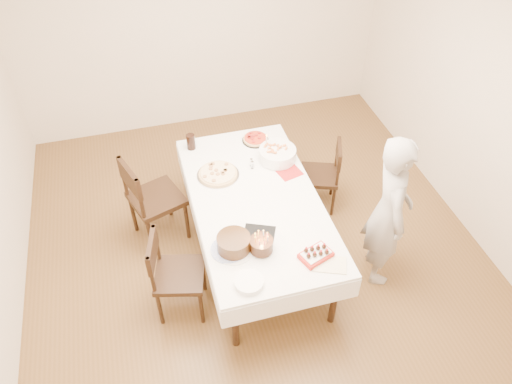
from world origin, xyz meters
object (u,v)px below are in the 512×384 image
object	(u,v)px
strawberry_box	(316,254)
dining_table	(256,227)
pasta_bowl	(277,154)
cola_glass	(191,142)
layer_cake	(234,243)
birthday_cake	(261,242)
chair_left_savory	(156,198)
chair_right_savory	(319,175)
person	(389,212)
chair_left_dessert	(180,275)
taper_candle	(267,144)
pizza_pepperoni	(255,139)
pizza_white	(218,174)

from	to	relation	value
strawberry_box	dining_table	bearing A→B (deg)	110.28
pasta_bowl	cola_glass	size ratio (longest dim) A/B	2.23
layer_cake	birthday_cake	size ratio (longest dim) A/B	1.83
dining_table	chair_left_savory	xyz separation A→B (m)	(-0.88, 0.52, 0.13)
dining_table	chair_right_savory	world-z (taller)	chair_right_savory
person	layer_cake	world-z (taller)	person
chair_left_dessert	cola_glass	xyz separation A→B (m)	(0.37, 1.34, 0.38)
chair_right_savory	chair_left_dessert	distance (m)	1.90
chair_left_savory	layer_cake	xyz separation A→B (m)	(0.55, -1.04, 0.31)
chair_left_dessert	taper_candle	bearing A→B (deg)	-122.08
taper_candle	layer_cake	size ratio (longest dim) A/B	0.73
chair_left_dessert	taper_candle	distance (m)	1.56
pizza_pepperoni	layer_cake	world-z (taller)	layer_cake
pizza_white	strawberry_box	xyz separation A→B (m)	(0.55, -1.20, 0.01)
pizza_white	layer_cake	xyz separation A→B (m)	(-0.07, -0.94, 0.05)
pizza_white	birthday_cake	size ratio (longest dim) A/B	2.10
chair_left_savory	pizza_pepperoni	bearing A→B (deg)	177.92
chair_left_savory	layer_cake	bearing A→B (deg)	98.66
chair_left_dessert	layer_cake	size ratio (longest dim) A/B	2.53
person	chair_right_savory	bearing A→B (deg)	27.93
cola_glass	birthday_cake	size ratio (longest dim) A/B	0.85
chair_left_savory	person	distance (m)	2.23
cola_glass	strawberry_box	world-z (taller)	cola_glass
layer_cake	birthday_cake	xyz separation A→B (m)	(0.21, -0.07, 0.03)
chair_left_savory	taper_candle	xyz separation A→B (m)	(1.15, 0.08, 0.37)
pizza_white	chair_left_savory	bearing A→B (deg)	170.97
pasta_bowl	layer_cake	distance (m)	1.24
chair_right_savory	pasta_bowl	size ratio (longest dim) A/B	2.24
dining_table	chair_left_savory	bearing A→B (deg)	149.48
pizza_white	birthday_cake	xyz separation A→B (m)	(0.14, -1.01, 0.08)
layer_cake	birthday_cake	distance (m)	0.23
chair_right_savory	person	bearing A→B (deg)	-56.85
dining_table	person	distance (m)	1.26
dining_table	pizza_pepperoni	xyz separation A→B (m)	(0.23, 0.86, 0.40)
chair_right_savory	chair_left_savory	world-z (taller)	chair_left_savory
dining_table	chair_left_dessert	world-z (taller)	chair_left_dessert
chair_left_savory	person	world-z (taller)	person
taper_candle	layer_cake	xyz separation A→B (m)	(-0.61, -1.12, -0.06)
chair_left_savory	person	xyz separation A→B (m)	(1.96, -1.02, 0.29)
chair_left_savory	chair_left_dessert	bearing A→B (deg)	75.45
dining_table	cola_glass	world-z (taller)	cola_glass
pizza_white	taper_candle	distance (m)	0.58
strawberry_box	cola_glass	bearing A→B (deg)	113.19
dining_table	person	bearing A→B (deg)	-25.09
chair_right_savory	chair_left_dessert	size ratio (longest dim) A/B	0.92
pizza_pepperoni	layer_cake	distance (m)	1.49
birthday_cake	strawberry_box	world-z (taller)	birthday_cake
pizza_pepperoni	strawberry_box	size ratio (longest dim) A/B	1.07
pizza_white	cola_glass	distance (m)	0.52
person	chair_left_savory	bearing A→B (deg)	77.53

